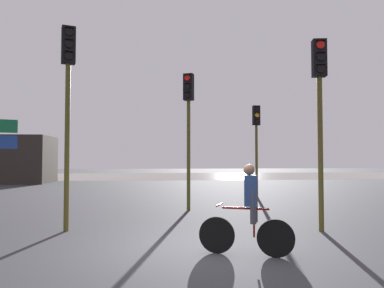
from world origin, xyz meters
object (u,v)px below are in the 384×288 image
Objects in this scene: traffic_light_near_left at (68,89)px; traffic_light_near_right at (320,98)px; traffic_light_far_right at (256,133)px; cyclist at (249,209)px; traffic_light_center at (189,115)px.

traffic_light_near_left reaches higher than traffic_light_near_right.
traffic_light_far_right is 2.57× the size of cyclist.
traffic_light_near_right is 2.84× the size of cyclist.
cyclist is at bearing 51.09° from traffic_light_near_right.
traffic_light_far_right is (0.64, 8.13, -0.28)m from traffic_light_near_right.
cyclist is (-2.25, -2.03, -2.37)m from traffic_light_near_right.
traffic_light_near_right is at bearing 85.16° from traffic_light_far_right.
traffic_light_center is 0.93× the size of traffic_light_near_left.
traffic_light_near_right is at bearing 156.08° from traffic_light_near_left.
traffic_light_near_left is 3.03× the size of cyclist.
traffic_light_near_left reaches higher than cyclist.
traffic_light_center is 6.40m from cyclist.
traffic_light_near_left reaches higher than traffic_light_far_right.
traffic_light_near_left is 1.07× the size of traffic_light_near_right.
traffic_light_near_right reaches higher than traffic_light_far_right.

